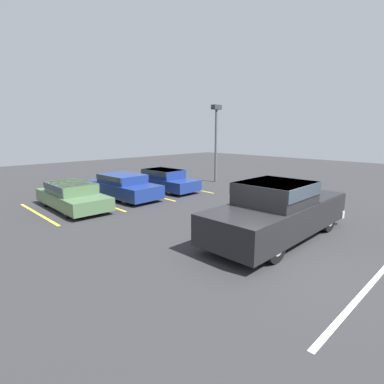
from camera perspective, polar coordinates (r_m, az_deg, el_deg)
name	(u,v)px	position (r m, az deg, el deg)	size (l,w,h in m)	color
ground_plane	(268,251)	(9.14, 14.22, -10.92)	(60.00, 60.00, 0.00)	#2D2D30
stall_stripe_a	(38,214)	(14.30, -27.29, -3.69)	(0.12, 4.67, 0.01)	yellow
stall_stripe_b	(100,203)	(15.32, -17.08, -1.96)	(0.12, 4.67, 0.01)	yellow
stall_stripe_c	(148,194)	(16.76, -8.41, -0.44)	(0.12, 4.67, 0.01)	yellow
stall_stripe_d	(185,188)	(18.54, -1.26, 0.83)	(0.12, 4.67, 0.01)	yellow
pickup_truck	(279,210)	(10.10, 16.25, -3.28)	(6.03, 2.20, 1.89)	black
parked_sedan_a	(72,195)	(14.49, -21.87, -0.50)	(1.83, 4.49, 1.17)	#4C6B47
parked_sedan_b	(123,186)	(15.97, -12.96, 1.21)	(2.03, 4.47, 1.25)	navy
parked_sedan_c	(164,179)	(17.70, -5.34, 2.41)	(1.89, 4.42, 1.24)	navy
light_post	(216,132)	(20.51, 4.61, 11.30)	(0.70, 0.36, 5.14)	#515156
traffic_cone	(285,199)	(14.98, 17.35, -1.21)	(0.49, 0.49, 0.59)	black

